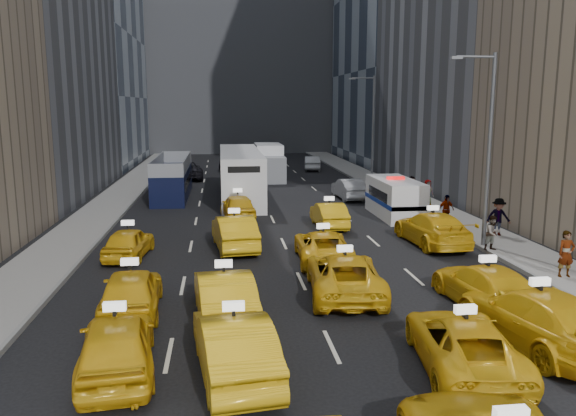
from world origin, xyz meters
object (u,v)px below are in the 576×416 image
(double_decker, at_px, (173,177))
(box_truck, at_px, (269,162))
(city_bus, at_px, (240,175))
(pedestrian_0, at_px, (566,254))
(nypd_van, at_px, (395,199))

(double_decker, height_order, box_truck, box_truck)
(double_decker, bearing_deg, city_bus, -17.48)
(double_decker, relative_size, pedestrian_0, 5.60)
(double_decker, relative_size, box_truck, 1.46)
(double_decker, xyz_separation_m, city_bus, (4.93, -1.27, 0.28))
(nypd_van, relative_size, box_truck, 0.83)
(city_bus, relative_size, pedestrian_0, 7.55)
(nypd_van, xyz_separation_m, city_bus, (-9.06, 7.96, 0.62))
(nypd_van, bearing_deg, pedestrian_0, -76.14)
(pedestrian_0, bearing_deg, box_truck, 107.15)
(nypd_van, xyz_separation_m, box_truck, (-6.06, 18.26, 0.45))
(city_bus, bearing_deg, box_truck, 66.37)
(nypd_van, bearing_deg, city_bus, 141.07)
(box_truck, bearing_deg, city_bus, -106.76)
(city_bus, bearing_deg, double_decker, 158.24)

